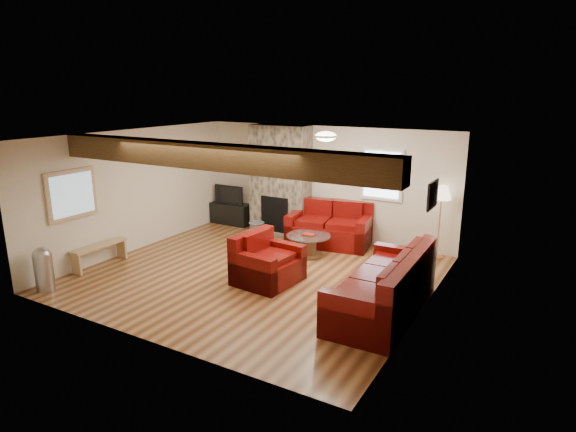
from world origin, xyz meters
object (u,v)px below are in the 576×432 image
(television, at_px, (231,194))
(tv_cabinet, at_px, (231,213))
(sofa_three, at_px, (383,282))
(armchair_red, at_px, (268,259))
(floor_lamp, at_px, (442,197))
(loveseat, at_px, (330,224))
(coffee_table, at_px, (308,246))

(television, bearing_deg, tv_cabinet, 0.00)
(sofa_three, distance_m, tv_cabinet, 5.70)
(sofa_three, bearing_deg, armchair_red, -93.89)
(tv_cabinet, height_order, floor_lamp, floor_lamp)
(loveseat, distance_m, television, 2.88)
(sofa_three, distance_m, loveseat, 3.29)
(tv_cabinet, relative_size, television, 1.28)
(coffee_table, relative_size, floor_lamp, 0.61)
(loveseat, distance_m, floor_lamp, 2.39)
(armchair_red, height_order, floor_lamp, floor_lamp)
(sofa_three, xyz_separation_m, floor_lamp, (0.15, 2.87, 0.78))
(floor_lamp, bearing_deg, coffee_table, -152.20)
(loveseat, relative_size, tv_cabinet, 1.67)
(armchair_red, relative_size, television, 1.30)
(armchair_red, relative_size, floor_lamp, 0.72)
(sofa_three, distance_m, television, 5.70)
(loveseat, bearing_deg, armchair_red, -99.78)
(armchair_red, xyz_separation_m, television, (-2.82, 2.75, 0.33))
(coffee_table, height_order, tv_cabinet, tv_cabinet)
(sofa_three, xyz_separation_m, tv_cabinet, (-4.93, 2.85, -0.21))
(floor_lamp, bearing_deg, television, -179.77)
(tv_cabinet, xyz_separation_m, television, (0.00, 0.00, 0.50))
(television, bearing_deg, sofa_three, -30.05)
(sofa_three, xyz_separation_m, television, (-4.93, 2.85, 0.28))
(sofa_three, bearing_deg, tv_cabinet, -121.06)
(loveseat, height_order, television, television)
(armchair_red, distance_m, floor_lamp, 3.66)
(television, bearing_deg, armchair_red, -44.22)
(sofa_three, relative_size, television, 3.01)
(loveseat, bearing_deg, coffee_table, -102.38)
(armchair_red, xyz_separation_m, floor_lamp, (2.26, 2.77, 0.82))
(sofa_three, relative_size, tv_cabinet, 2.35)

